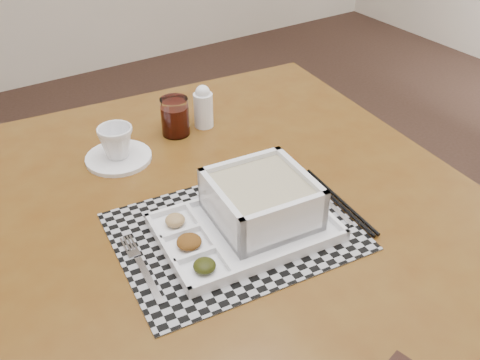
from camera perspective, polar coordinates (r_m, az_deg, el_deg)
name	(u,v)px	position (r m, az deg, el deg)	size (l,w,h in m)	color
floor	(317,324)	(1.93, 8.22, -14.96)	(5.00, 5.00, 0.00)	#322119
dining_table	(210,231)	(1.15, -3.20, -5.49)	(1.18, 1.18, 0.80)	#583010
placemat	(234,231)	(1.02, -0.60, -5.48)	(0.44, 0.34, 0.00)	#9B9CA2
serving_tray	(256,209)	(1.01, 1.68, -3.10)	(0.34, 0.25, 0.10)	white
fork	(140,267)	(0.96, -10.58, -9.09)	(0.04, 0.19, 0.00)	silver
spoon	(313,187)	(1.13, 7.75, -0.79)	(0.04, 0.18, 0.01)	silver
chopsticks	(339,201)	(1.10, 10.49, -2.21)	(0.04, 0.24, 0.01)	black
saucer	(119,158)	(1.25, -12.81, 2.33)	(0.15, 0.15, 0.01)	white
cup	(116,142)	(1.23, -13.06, 3.97)	(0.08, 0.08, 0.07)	white
juice_glass	(175,118)	(1.31, -6.94, 6.58)	(0.07, 0.07, 0.09)	white
creamer_bottle	(203,107)	(1.34, -3.94, 7.80)	(0.05, 0.05, 0.11)	white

